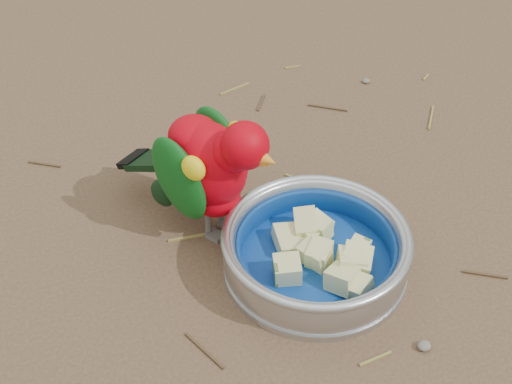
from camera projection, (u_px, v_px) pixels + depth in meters
name	position (u px, v px, depth m)	size (l,w,h in m)	color
ground	(269.00, 274.00, 0.90)	(60.00, 60.00, 0.00)	brown
food_bowl	(315.00, 265.00, 0.90)	(0.23, 0.23, 0.02)	#B2B2BA
bowl_wall	(316.00, 248.00, 0.88)	(0.23, 0.23, 0.04)	#B2B2BA
fruit_wedges	(316.00, 252.00, 0.88)	(0.14, 0.14, 0.03)	beige
lory_parrot	(210.00, 174.00, 0.90)	(0.11, 0.23, 0.18)	#B2000C
ground_debris	(243.00, 246.00, 0.93)	(0.90, 0.80, 0.01)	olive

